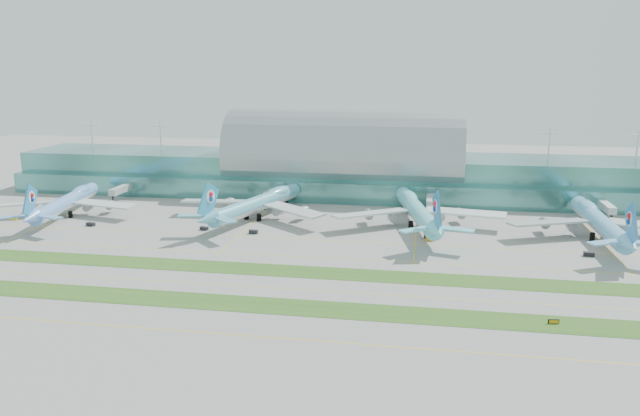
% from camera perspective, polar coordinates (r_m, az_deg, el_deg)
% --- Properties ---
extents(ground, '(700.00, 700.00, 0.00)m').
position_cam_1_polar(ground, '(201.34, -2.67, -5.98)').
color(ground, gray).
rests_on(ground, ground).
extents(terminal, '(340.00, 69.10, 36.00)m').
position_cam_1_polar(terminal, '(321.45, 2.24, 3.83)').
color(terminal, '#3D7A75').
rests_on(terminal, ground).
extents(grass_strip_near, '(420.00, 12.00, 0.08)m').
position_cam_1_polar(grass_strip_near, '(175.81, -4.65, -8.88)').
color(grass_strip_near, '#2D591E').
rests_on(grass_strip_near, ground).
extents(grass_strip_far, '(420.00, 12.00, 0.08)m').
position_cam_1_polar(grass_strip_far, '(203.17, -2.55, -5.79)').
color(grass_strip_far, '#2D591E').
rests_on(grass_strip_far, ground).
extents(taxiline_a, '(420.00, 0.35, 0.01)m').
position_cam_1_polar(taxiline_a, '(158.12, -6.47, -11.53)').
color(taxiline_a, yellow).
rests_on(taxiline_a, ground).
extents(taxiline_b, '(420.00, 0.35, 0.01)m').
position_cam_1_polar(taxiline_b, '(188.49, -3.59, -7.34)').
color(taxiline_b, yellow).
rests_on(taxiline_b, ground).
extents(taxiline_c, '(420.00, 0.35, 0.01)m').
position_cam_1_polar(taxiline_c, '(218.06, -1.65, -4.46)').
color(taxiline_c, yellow).
rests_on(taxiline_c, ground).
extents(taxiline_d, '(420.00, 0.35, 0.01)m').
position_cam_1_polar(taxiline_d, '(238.75, -0.61, -2.90)').
color(taxiline_d, yellow).
rests_on(taxiline_d, ground).
extents(airliner_a, '(65.38, 74.92, 20.67)m').
position_cam_1_polar(airliner_a, '(297.42, -22.15, 0.58)').
color(airliner_a, '#689FE4').
rests_on(airliner_a, ground).
extents(airliner_b, '(68.05, 78.83, 22.16)m').
position_cam_1_polar(airliner_b, '(272.08, -5.69, 0.50)').
color(airliner_b, '#5EB4CF').
rests_on(airliner_b, ground).
extents(airliner_c, '(70.58, 81.21, 22.52)m').
position_cam_1_polar(airliner_c, '(260.11, 8.86, -0.15)').
color(airliner_c, '#6CDFED').
rests_on(airliner_c, ground).
extents(airliner_d, '(70.67, 80.08, 22.07)m').
position_cam_1_polar(airliner_d, '(262.33, 24.16, -1.07)').
color(airliner_d, '#6BBCED').
rests_on(airliner_d, ground).
extents(gse_a, '(3.64, 2.58, 1.28)m').
position_cam_1_polar(gse_a, '(299.23, -26.22, -0.86)').
color(gse_a, yellow).
rests_on(gse_a, ground).
extents(gse_b, '(3.90, 2.53, 1.40)m').
position_cam_1_polar(gse_b, '(275.66, -20.23, -1.40)').
color(gse_b, black).
rests_on(gse_b, ground).
extents(gse_c, '(3.63, 2.51, 1.36)m').
position_cam_1_polar(gse_c, '(256.56, -10.55, -1.84)').
color(gse_c, black).
rests_on(gse_c, ground).
extents(gse_d, '(3.60, 2.00, 1.49)m').
position_cam_1_polar(gse_d, '(248.29, -6.10, -2.17)').
color(gse_d, black).
rests_on(gse_d, ground).
extents(gse_e, '(3.41, 2.23, 1.43)m').
position_cam_1_polar(gse_e, '(240.85, 10.05, -2.79)').
color(gse_e, '#D59B0C').
rests_on(gse_e, ground).
extents(gse_f, '(4.08, 2.96, 1.44)m').
position_cam_1_polar(gse_f, '(244.17, 9.94, -2.57)').
color(gse_f, black).
rests_on(gse_f, ground).
extents(gse_g, '(3.75, 2.32, 1.52)m').
position_cam_1_polar(gse_g, '(237.65, 23.37, -3.89)').
color(gse_g, black).
rests_on(gse_g, ground).
extents(gse_h, '(3.18, 2.37, 1.53)m').
position_cam_1_polar(gse_h, '(265.53, 26.28, -2.47)').
color(gse_h, black).
rests_on(gse_h, ground).
extents(taxiway_sign_east, '(2.86, 0.69, 1.20)m').
position_cam_1_polar(taxiway_sign_east, '(174.42, 20.58, -9.70)').
color(taxiway_sign_east, black).
rests_on(taxiway_sign_east, ground).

